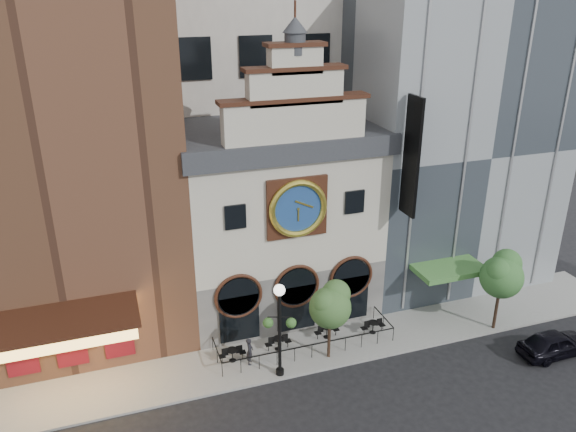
% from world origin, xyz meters
% --- Properties ---
extents(ground, '(120.00, 120.00, 0.00)m').
position_xyz_m(ground, '(0.00, 0.00, 0.00)').
color(ground, black).
rests_on(ground, ground).
extents(sidewalk, '(44.00, 5.00, 0.15)m').
position_xyz_m(sidewalk, '(0.00, 2.50, 0.07)').
color(sidewalk, gray).
rests_on(sidewalk, ground).
extents(clock_building, '(12.60, 8.78, 18.65)m').
position_xyz_m(clock_building, '(0.00, 7.82, 6.69)').
color(clock_building, '#605E5B').
rests_on(clock_building, ground).
extents(theater_building, '(14.00, 15.60, 25.00)m').
position_xyz_m(theater_building, '(-13.00, 9.96, 12.60)').
color(theater_building, brown).
rests_on(theater_building, ground).
extents(retail_building, '(14.00, 14.40, 20.00)m').
position_xyz_m(retail_building, '(12.99, 9.99, 10.14)').
color(retail_building, gray).
rests_on(retail_building, ground).
extents(cafe_railing, '(10.60, 2.60, 0.90)m').
position_xyz_m(cafe_railing, '(0.00, 2.50, 0.60)').
color(cafe_railing, black).
rests_on(cafe_railing, sidewalk).
extents(bistro_0, '(1.58, 0.68, 0.90)m').
position_xyz_m(bistro_0, '(-4.44, 2.42, 0.61)').
color(bistro_0, black).
rests_on(bistro_0, sidewalk).
extents(bistro_1, '(1.58, 0.68, 0.90)m').
position_xyz_m(bistro_1, '(-1.60, 2.62, 0.61)').
color(bistro_1, black).
rests_on(bistro_1, sidewalk).
extents(bistro_2, '(1.58, 0.68, 0.90)m').
position_xyz_m(bistro_2, '(1.61, 2.82, 0.61)').
color(bistro_2, black).
rests_on(bistro_2, sidewalk).
extents(bistro_3, '(1.58, 0.68, 0.90)m').
position_xyz_m(bistro_3, '(4.52, 2.36, 0.61)').
color(bistro_3, black).
rests_on(bistro_3, sidewalk).
extents(car_right, '(4.57, 1.91, 1.55)m').
position_xyz_m(car_right, '(13.72, -2.90, 0.77)').
color(car_right, black).
rests_on(car_right, ground).
extents(pedestrian, '(0.58, 0.70, 1.65)m').
position_xyz_m(pedestrian, '(-3.54, 1.86, 0.98)').
color(pedestrian, black).
rests_on(pedestrian, sidewalk).
extents(lamppost, '(1.75, 0.98, 5.68)m').
position_xyz_m(lamppost, '(-2.21, 0.40, 3.66)').
color(lamppost, black).
rests_on(lamppost, sidewalk).
extents(tree_left, '(2.48, 2.39, 4.78)m').
position_xyz_m(tree_left, '(1.02, 1.04, 3.66)').
color(tree_left, '#382619').
rests_on(tree_left, sidewalk).
extents(tree_right, '(2.72, 2.62, 5.24)m').
position_xyz_m(tree_right, '(12.06, 0.43, 3.99)').
color(tree_right, '#382619').
rests_on(tree_right, sidewalk).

